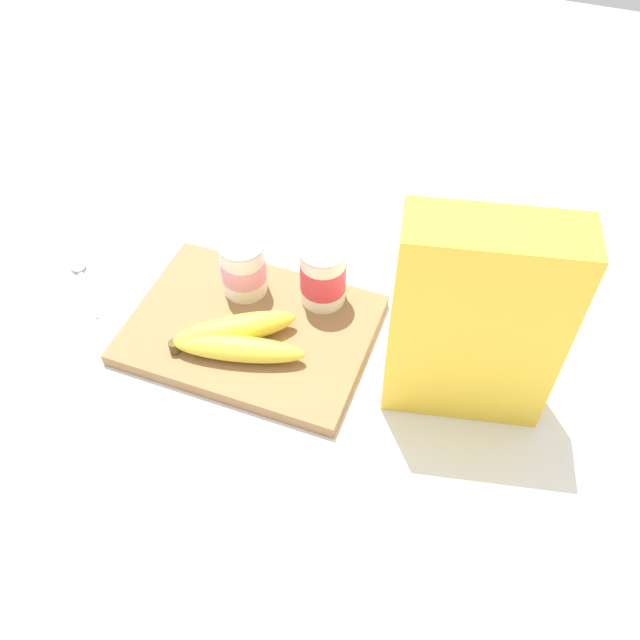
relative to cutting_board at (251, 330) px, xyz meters
name	(u,v)px	position (x,y,z in m)	size (l,w,h in m)	color
ground_plane	(251,334)	(0.00, 0.00, -0.01)	(2.40, 2.40, 0.00)	silver
cutting_board	(251,330)	(0.00, 0.00, 0.00)	(0.32, 0.23, 0.02)	olive
cereal_box	(477,321)	(0.29, 0.00, 0.13)	(0.19, 0.07, 0.28)	yellow
yogurt_cup_front	(243,267)	(-0.03, 0.06, 0.05)	(0.06, 0.06, 0.08)	white
yogurt_cup_back	(323,275)	(0.07, 0.08, 0.06)	(0.07, 0.07, 0.09)	white
banana_bunch	(236,338)	(0.00, -0.04, 0.03)	(0.18, 0.12, 0.04)	yellow
spoon	(82,276)	(-0.28, 0.01, 0.00)	(0.11, 0.10, 0.01)	silver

